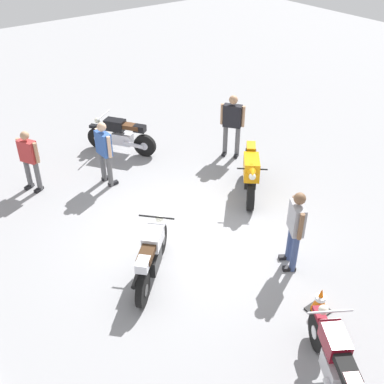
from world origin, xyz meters
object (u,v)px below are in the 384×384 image
object	(u,v)px
motorcycle_maroon_cruiser	(335,363)
person_in_gray_shirt	(296,225)
person_in_red_shirt	(29,158)
traffic_cone	(320,300)
motorcycle_black_cruiser	(121,135)
person_in_black_shirt	(232,122)
motorcycle_orange_sportbike	(251,173)
motorcycle_silver_cruiser	(152,256)
person_in_blue_shirt	(104,150)

from	to	relation	value
motorcycle_maroon_cruiser	person_in_gray_shirt	xyz separation A→B (m)	(2.26, -1.53, 0.46)
motorcycle_maroon_cruiser	person_in_gray_shirt	world-z (taller)	person_in_gray_shirt
person_in_red_shirt	traffic_cone	distance (m)	7.44
motorcycle_black_cruiser	traffic_cone	xyz separation A→B (m)	(-7.35, 0.18, -0.26)
motorcycle_black_cruiser	person_in_black_shirt	xyz separation A→B (m)	(-1.99, -2.37, 0.50)
motorcycle_orange_sportbike	motorcycle_maroon_cruiser	bearing A→B (deg)	11.89
person_in_gray_shirt	traffic_cone	bearing A→B (deg)	99.35
motorcycle_silver_cruiser	motorcycle_black_cruiser	size ratio (longest dim) A/B	0.89
motorcycle_maroon_cruiser	person_in_blue_shirt	world-z (taller)	person_in_blue_shirt
motorcycle_black_cruiser	person_in_gray_shirt	size ratio (longest dim) A/B	1.04
person_in_gray_shirt	person_in_red_shirt	xyz separation A→B (m)	(5.81, 3.05, -0.10)
traffic_cone	person_in_blue_shirt	bearing A→B (deg)	8.90
motorcycle_black_cruiser	motorcycle_silver_cruiser	bearing A→B (deg)	122.31
motorcycle_orange_sportbike	motorcycle_silver_cruiser	bearing A→B (deg)	-32.14
person_in_black_shirt	traffic_cone	xyz separation A→B (m)	(-5.36, 2.54, -0.76)
motorcycle_silver_cruiser	motorcycle_black_cruiser	xyz separation A→B (m)	(4.81, -2.07, 0.00)
motorcycle_black_cruiser	traffic_cone	bearing A→B (deg)	144.25
motorcycle_silver_cruiser	person_in_gray_shirt	size ratio (longest dim) A/B	0.93
motorcycle_silver_cruiser	person_in_red_shirt	world-z (taller)	person_in_red_shirt
motorcycle_silver_cruiser	traffic_cone	size ratio (longest dim) A/B	3.02
person_in_red_shirt	traffic_cone	xyz separation A→B (m)	(-6.97, -2.54, -0.63)
traffic_cone	person_in_red_shirt	bearing A→B (deg)	20.05
motorcycle_maroon_cruiser	traffic_cone	size ratio (longest dim) A/B	3.46
motorcycle_silver_cruiser	motorcycle_orange_sportbike	bearing A→B (deg)	-26.91
person_in_blue_shirt	person_in_red_shirt	size ratio (longest dim) A/B	1.06
motorcycle_black_cruiser	person_in_blue_shirt	size ratio (longest dim) A/B	1.07
motorcycle_silver_cruiser	traffic_cone	xyz separation A→B (m)	(-2.54, -1.90, -0.26)
person_in_black_shirt	motorcycle_black_cruiser	bearing A→B (deg)	-76.25
motorcycle_black_cruiser	motorcycle_maroon_cruiser	size ratio (longest dim) A/B	0.98
motorcycle_silver_cruiser	person_in_black_shirt	distance (m)	5.28
motorcycle_silver_cruiser	motorcycle_maroon_cruiser	xyz separation A→B (m)	(-3.63, -0.87, 0.00)
motorcycle_silver_cruiser	person_in_red_shirt	bearing A→B (deg)	54.86
person_in_gray_shirt	person_in_blue_shirt	bearing A→B (deg)	-40.81
motorcycle_silver_cruiser	traffic_cone	world-z (taller)	motorcycle_silver_cruiser
person_in_red_shirt	motorcycle_maroon_cruiser	bearing A→B (deg)	73.71
motorcycle_black_cruiser	person_in_red_shirt	xyz separation A→B (m)	(-0.38, 2.72, 0.37)
motorcycle_maroon_cruiser	motorcycle_silver_cruiser	bearing A→B (deg)	45.67
motorcycle_silver_cruiser	person_in_gray_shirt	bearing A→B (deg)	-73.24
motorcycle_orange_sportbike	person_in_black_shirt	size ratio (longest dim) A/B	0.90
motorcycle_black_cruiser	motorcycle_maroon_cruiser	bearing A→B (deg)	137.54
motorcycle_maroon_cruiser	person_in_red_shirt	bearing A→B (deg)	42.83
motorcycle_silver_cruiser	motorcycle_maroon_cruiser	distance (m)	3.74
person_in_black_shirt	person_in_blue_shirt	bearing A→B (deg)	-48.38
motorcycle_orange_sportbike	person_in_black_shirt	xyz separation A→B (m)	(1.78, -0.93, 0.43)
motorcycle_black_cruiser	person_in_blue_shirt	bearing A→B (deg)	103.10
motorcycle_black_cruiser	person_in_red_shirt	size ratio (longest dim) A/B	1.13
motorcycle_silver_cruiser	person_in_black_shirt	size ratio (longest dim) A/B	0.91
traffic_cone	motorcycle_black_cruiser	bearing A→B (deg)	-1.37
motorcycle_orange_sportbike	person_in_gray_shirt	bearing A→B (deg)	16.61
motorcycle_silver_cruiser	person_in_red_shirt	size ratio (longest dim) A/B	1.01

